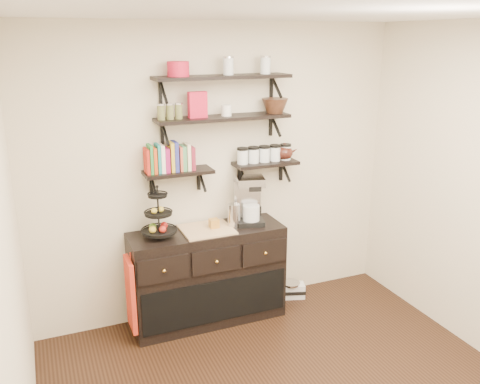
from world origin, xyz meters
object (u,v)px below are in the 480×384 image
sideboard (208,275)px  fruit_stand (159,220)px  radio (291,290)px  coffee_maker (249,201)px

sideboard → fruit_stand: fruit_stand is taller
fruit_stand → radio: fruit_stand is taller
sideboard → coffee_maker: 0.79m
sideboard → coffee_maker: bearing=4.1°
fruit_stand → coffee_maker: size_ratio=1.00×
sideboard → radio: 0.99m
sideboard → coffee_maker: size_ratio=3.12×
coffee_maker → radio: (0.49, 0.04, -1.03)m
sideboard → coffee_maker: (0.42, 0.03, 0.66)m
sideboard → fruit_stand: bearing=179.6°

